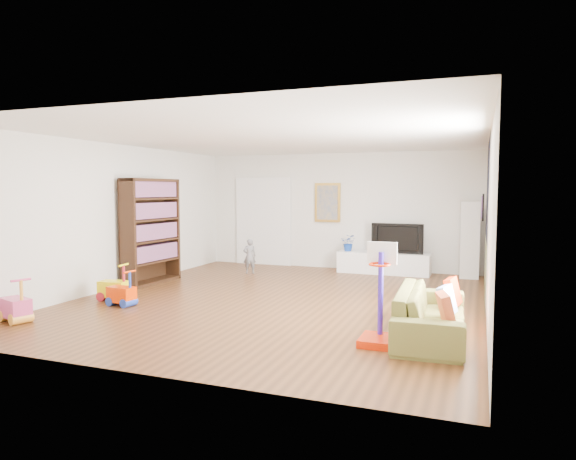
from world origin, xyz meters
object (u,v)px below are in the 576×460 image
at_px(media_console, 384,263).
at_px(sofa, 431,313).
at_px(bookshelf, 151,231).
at_px(basketball_hoop, 378,294).

bearing_deg(media_console, sofa, -72.17).
distance_m(bookshelf, sofa, 5.89).
relative_size(bookshelf, sofa, 1.00).
relative_size(sofa, basketball_hoop, 1.69).
distance_m(media_console, bookshelf, 5.02).
bearing_deg(media_console, bookshelf, -144.89).
distance_m(sofa, basketball_hoop, 0.86).
distance_m(media_console, sofa, 4.91).
height_order(sofa, basketball_hoop, basketball_hoop).
relative_size(media_console, sofa, 0.97).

